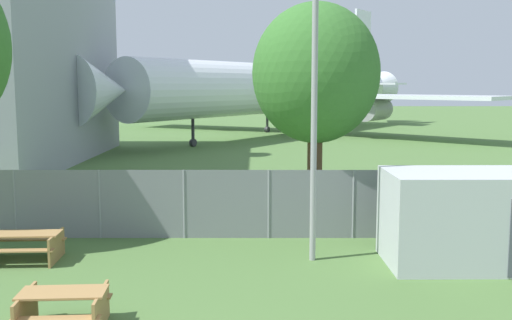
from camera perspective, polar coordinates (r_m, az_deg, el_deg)
perimeter_fence at (r=18.15m, az=-6.71°, el=-4.20°), size 56.07×0.07×2.08m
airplane at (r=55.15m, az=2.72°, el=6.77°), size 34.73×41.91×12.97m
portable_cabin at (r=16.45m, az=20.51°, el=-5.23°), size 4.70×2.56×2.41m
picnic_bench_near_cabin at (r=12.15m, az=-17.75°, el=-13.10°), size 1.69×1.50×0.76m
picnic_bench_open_grass at (r=16.97m, az=-21.27°, el=-7.39°), size 2.05×1.50×0.76m
tree_left_of_cabin at (r=18.94m, az=5.86°, el=8.13°), size 3.98×3.98×7.16m
light_mast at (r=15.49m, az=5.78°, el=10.50°), size 0.44×0.44×9.22m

